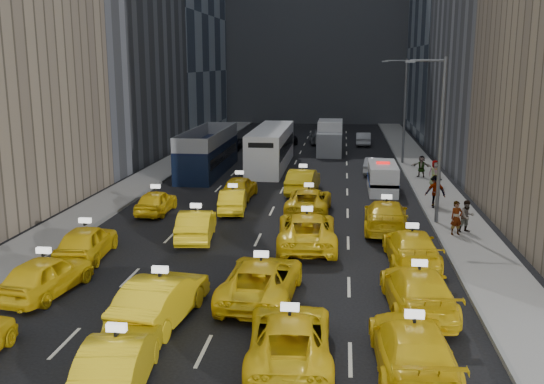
{
  "coord_description": "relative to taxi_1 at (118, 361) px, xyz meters",
  "views": [
    {
      "loc": [
        4.12,
        -20.87,
        8.76
      ],
      "look_at": [
        0.46,
        10.16,
        2.0
      ],
      "focal_mm": 40.0,
      "sensor_mm": 36.0,
      "label": 1
    }
  ],
  "objects": [
    {
      "name": "misc_car_4",
      "position": [
        8.09,
        50.01,
        -0.05
      ],
      "size": [
        1.57,
        4.29,
        1.41
      ],
      "primitive_type": "imported",
      "rotation": [
        0.0,
        0.0,
        3.12
      ],
      "color": "#929599",
      "rests_on": "ground"
    },
    {
      "name": "taxi_11",
      "position": [
        9.06,
        11.45,
        0.01
      ],
      "size": [
        2.35,
        5.34,
        1.52
      ],
      "primitive_type": "imported",
      "rotation": [
        0.0,
        0.0,
        3.18
      ],
      "color": "yellow",
      "rests_on": "ground"
    },
    {
      "name": "misc_car_2",
      "position": [
        3.55,
        50.89,
        0.06
      ],
      "size": [
        2.83,
        5.79,
        1.62
      ],
      "primitive_type": "imported",
      "rotation": [
        0.0,
        0.0,
        3.24
      ],
      "color": "slate",
      "rests_on": "ground"
    },
    {
      "name": "streetlight_far",
      "position": [
        11.01,
        38.28,
        4.17
      ],
      "size": [
        2.15,
        0.22,
        9.0
      ],
      "color": "#595B60",
      "rests_on": "ground"
    },
    {
      "name": "taxi_10",
      "position": [
        4.34,
        13.45,
        0.07
      ],
      "size": [
        3.12,
        6.12,
        1.65
      ],
      "primitive_type": "imported",
      "rotation": [
        0.0,
        0.0,
        3.21
      ],
      "color": "yellow",
      "rests_on": "ground"
    },
    {
      "name": "taxi_15",
      "position": [
        8.3,
        16.74,
        0.05
      ],
      "size": [
        2.49,
        5.65,
        1.61
      ],
      "primitive_type": "imported",
      "rotation": [
        0.0,
        0.0,
        3.1
      ],
      "color": "yellow",
      "rests_on": "ground"
    },
    {
      "name": "misc_car_3",
      "position": [
        0.09,
        48.31,
        0.02
      ],
      "size": [
        2.23,
        4.7,
        1.55
      ],
      "primitive_type": "imported",
      "rotation": [
        0.0,
        0.0,
        3.05
      ],
      "color": "black",
      "rests_on": "ground"
    },
    {
      "name": "taxi_17",
      "position": [
        3.33,
        25.54,
        0.08
      ],
      "size": [
        2.17,
        5.17,
        1.66
      ],
      "primitive_type": "imported",
      "rotation": [
        0.0,
        0.0,
        3.06
      ],
      "color": "yellow",
      "rests_on": "ground"
    },
    {
      "name": "curb_west",
      "position": [
        -7.22,
        31.28,
        -0.66
      ],
      "size": [
        0.15,
        90.0,
        0.18
      ],
      "primitive_type": "cube",
      "color": "slate",
      "rests_on": "ground"
    },
    {
      "name": "taxi_5",
      "position": [
        -0.09,
        4.28,
        0.07
      ],
      "size": [
        2.35,
        5.17,
        1.64
      ],
      "primitive_type": "imported",
      "rotation": [
        0.0,
        0.0,
        3.02
      ],
      "color": "yellow",
      "rests_on": "ground"
    },
    {
      "name": "pedestrian_4",
      "position": [
        12.45,
        28.53,
        0.3
      ],
      "size": [
        0.96,
        0.65,
        1.8
      ],
      "primitive_type": "imported",
      "rotation": [
        0.0,
        0.0,
        0.2
      ],
      "color": "gray",
      "rests_on": "sidewalk_east"
    },
    {
      "name": "pedestrian_0",
      "position": [
        11.75,
        15.87,
        0.27
      ],
      "size": [
        0.74,
        0.6,
        1.74
      ],
      "primitive_type": "imported",
      "rotation": [
        0.0,
        0.0,
        0.33
      ],
      "color": "gray",
      "rests_on": "sidewalk_east"
    },
    {
      "name": "taxi_7",
      "position": [
        8.74,
        6.19,
        0.04
      ],
      "size": [
        2.56,
        5.59,
        1.59
      ],
      "primitive_type": "imported",
      "rotation": [
        0.0,
        0.0,
        3.2
      ],
      "color": "yellow",
      "rests_on": "ground"
    },
    {
      "name": "box_truck",
      "position": [
        4.7,
        43.93,
        0.78
      ],
      "size": [
        2.42,
        6.84,
        3.11
      ],
      "rotation": [
        0.0,
        0.0,
        -0.01
      ],
      "color": "silver",
      "rests_on": "ground"
    },
    {
      "name": "ground",
      "position": [
        1.83,
        6.28,
        -0.75
      ],
      "size": [
        160.0,
        160.0,
        0.0
      ],
      "primitive_type": "plane",
      "color": "black",
      "rests_on": "ground"
    },
    {
      "name": "taxi_13",
      "position": [
        -0.44,
        19.82,
        -0.06
      ],
      "size": [
        1.87,
        4.32,
        1.38
      ],
      "primitive_type": "imported",
      "rotation": [
        0.0,
        0.0,
        3.24
      ],
      "color": "yellow",
      "rests_on": "ground"
    },
    {
      "name": "sidewalk_west",
      "position": [
        -8.67,
        31.28,
        -0.68
      ],
      "size": [
        3.0,
        90.0,
        0.15
      ],
      "primitive_type": "cube",
      "color": "gray",
      "rests_on": "ground"
    },
    {
      "name": "taxi_3",
      "position": [
        8.08,
        1.73,
        0.02
      ],
      "size": [
        2.42,
        5.45,
        1.55
      ],
      "primitive_type": "imported",
      "rotation": [
        0.0,
        0.0,
        3.19
      ],
      "color": "yellow",
      "rests_on": "ground"
    },
    {
      "name": "streetlight_near",
      "position": [
        11.01,
        18.28,
        4.17
      ],
      "size": [
        2.15,
        0.22,
        9.0
      ],
      "color": "#595B60",
      "rests_on": "ground"
    },
    {
      "name": "taxi_8",
      "position": [
        -5.45,
        10.47,
        0.03
      ],
      "size": [
        2.21,
        4.73,
        1.56
      ],
      "primitive_type": "imported",
      "rotation": [
        0.0,
        0.0,
        3.22
      ],
      "color": "yellow",
      "rests_on": "ground"
    },
    {
      "name": "taxi_1",
      "position": [
        0.0,
        0.0,
        0.0
      ],
      "size": [
        2.1,
        4.73,
        1.51
      ],
      "primitive_type": "imported",
      "rotation": [
        0.0,
        0.0,
        3.26
      ],
      "color": "yellow",
      "rests_on": "ground"
    },
    {
      "name": "taxi_9",
      "position": [
        -1.23,
        13.99,
        0.01
      ],
      "size": [
        2.17,
        4.8,
        1.53
      ],
      "primitive_type": "imported",
      "rotation": [
        0.0,
        0.0,
        3.26
      ],
      "color": "yellow",
      "rests_on": "ground"
    },
    {
      "name": "misc_car_1",
      "position": [
        -5.26,
        45.86,
        -0.07
      ],
      "size": [
        2.63,
        5.07,
        1.36
      ],
      "primitive_type": "imported",
      "rotation": [
        0.0,
        0.0,
        3.06
      ],
      "color": "black",
      "rests_on": "ground"
    },
    {
      "name": "sidewalk_east",
      "position": [
        12.33,
        31.28,
        -0.68
      ],
      "size": [
        3.0,
        90.0,
        0.15
      ],
      "primitive_type": "cube",
      "color": "gray",
      "rests_on": "ground"
    },
    {
      "name": "curb_east",
      "position": [
        10.88,
        31.28,
        -0.66
      ],
      "size": [
        0.15,
        90.0,
        0.18
      ],
      "primitive_type": "cube",
      "color": "slate",
      "rests_on": "ground"
    },
    {
      "name": "taxi_2",
      "position": [
        4.53,
        2.01,
        -0.02
      ],
      "size": [
        2.81,
        5.47,
        1.48
      ],
      "primitive_type": "imported",
      "rotation": [
        0.0,
        0.0,
        3.21
      ],
      "color": "yellow",
      "rests_on": "ground"
    },
    {
      "name": "taxi_16",
      "position": [
        -0.65,
        23.42,
        -0.0
      ],
      "size": [
        2.02,
        4.5,
        1.5
      ],
      "primitive_type": "imported",
      "rotation": [
        0.0,
        0.0,
        3.09
      ],
      "color": "yellow",
      "rests_on": "ground"
    },
    {
      "name": "taxi_14",
      "position": [
        4.05,
        20.03,
        -0.01
      ],
      "size": [
        2.59,
        5.4,
        1.48
      ],
      "primitive_type": "imported",
      "rotation": [
        0.0,
        0.0,
        3.12
      ],
      "color": "yellow",
      "rests_on": "ground"
    },
    {
      "name": "nypd_van",
      "position": [
        8.7,
        26.58,
        0.19
      ],
      "size": [
        1.94,
        4.89,
        2.09
      ],
      "rotation": [
        0.0,
        0.0,
        -0.01
      ],
      "color": "silver",
      "rests_on": "ground"
    },
    {
      "name": "pedestrian_2",
      "position": [
        11.59,
        22.09,
        0.35
      ],
      "size": [
        1.33,
        0.92,
        1.9
      ],
      "primitive_type": "imported",
      "rotation": [
        0.0,
        0.0,
        -0.38
      ],
      "color": "gray",
      "rests_on": "sidewalk_east"
    },
    {
      "name": "taxi_6",
      "position": [
        3.05,
        6.61,
        0.03
      ],
      "size": [
        2.88,
        5.74,
        1.56
      ],
      "primitive_type": "imported",
      "rotation": [
        0.0,
        0.0,
        3.09
      ],
      "color": "yellow",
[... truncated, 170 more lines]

